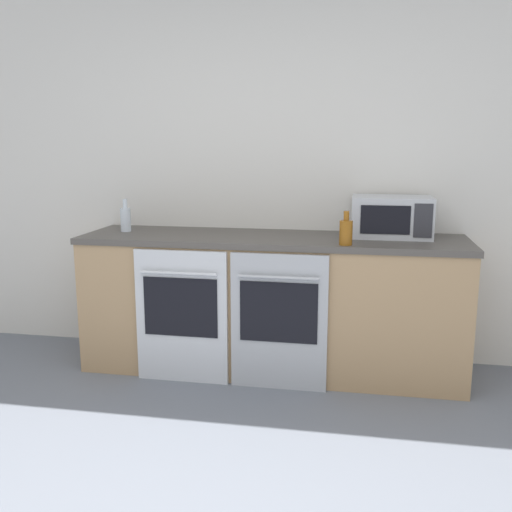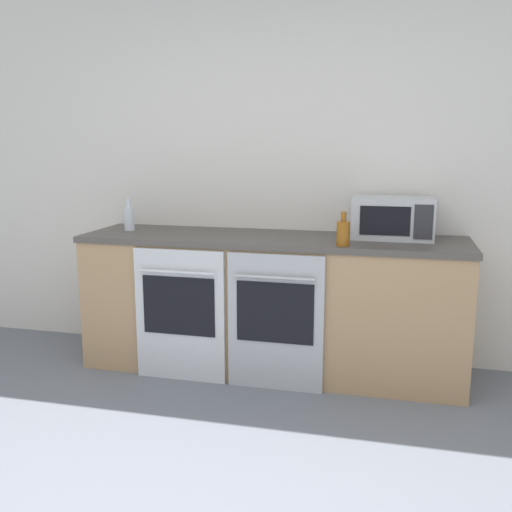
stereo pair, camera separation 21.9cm
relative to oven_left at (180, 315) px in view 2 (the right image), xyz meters
name	(u,v)px [view 2 (the right image)]	position (x,y,z in m)	size (l,w,h in m)	color
wall_back	(283,175)	(0.53, 0.68, 0.86)	(10.00, 0.06, 2.60)	silver
counter_back	(272,303)	(0.53, 0.33, 0.02)	(2.53, 0.66, 0.92)	tan
oven_left	(180,315)	(0.00, 0.00, 0.00)	(0.60, 0.06, 0.86)	silver
oven_right	(275,322)	(0.63, 0.00, 0.00)	(0.60, 0.06, 0.86)	#A8AAAF
microwave	(393,218)	(1.30, 0.45, 0.61)	(0.51, 0.34, 0.26)	#B7BABF
bottle_amber	(343,232)	(1.02, 0.09, 0.56)	(0.08, 0.08, 0.21)	#8C5114
bottle_clear	(129,218)	(-0.50, 0.36, 0.56)	(0.07, 0.07, 0.23)	silver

